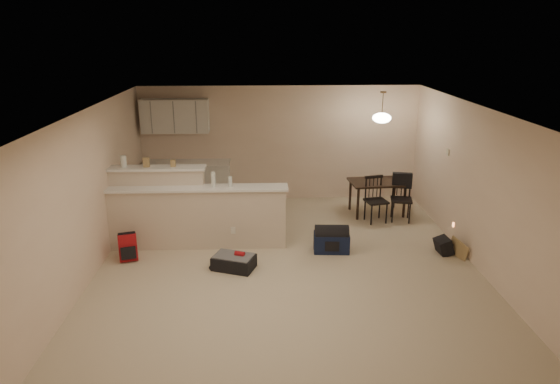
{
  "coord_description": "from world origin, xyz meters",
  "views": [
    {
      "loc": [
        -0.4,
        -7.16,
        3.61
      ],
      "look_at": [
        -0.1,
        0.7,
        1.05
      ],
      "focal_mm": 32.0,
      "sensor_mm": 36.0,
      "label": 1
    }
  ],
  "objects_px": {
    "navy_duffel": "(331,242)",
    "dining_chair_near": "(376,200)",
    "red_backpack": "(128,247)",
    "dining_table": "(377,185)",
    "dining_chair_far": "(401,198)",
    "pendant_lamp": "(382,117)",
    "suitcase": "(234,262)",
    "black_daypack": "(444,246)"
  },
  "relations": [
    {
      "from": "red_backpack",
      "to": "black_daypack",
      "type": "height_order",
      "value": "red_backpack"
    },
    {
      "from": "red_backpack",
      "to": "dining_chair_far",
      "type": "bearing_deg",
      "value": 2.0
    },
    {
      "from": "dining_chair_near",
      "to": "red_backpack",
      "type": "relative_size",
      "value": 2.07
    },
    {
      "from": "dining_table",
      "to": "red_backpack",
      "type": "xyz_separation_m",
      "value": [
        -4.56,
        -2.02,
        -0.39
      ]
    },
    {
      "from": "dining_chair_near",
      "to": "dining_table",
      "type": "bearing_deg",
      "value": 62.15
    },
    {
      "from": "red_backpack",
      "to": "navy_duffel",
      "type": "height_order",
      "value": "red_backpack"
    },
    {
      "from": "dining_chair_near",
      "to": "black_daypack",
      "type": "xyz_separation_m",
      "value": [
        0.83,
        -1.51,
        -0.32
      ]
    },
    {
      "from": "pendant_lamp",
      "to": "navy_duffel",
      "type": "distance_m",
      "value": 2.84
    },
    {
      "from": "navy_duffel",
      "to": "black_daypack",
      "type": "height_order",
      "value": "navy_duffel"
    },
    {
      "from": "pendant_lamp",
      "to": "navy_duffel",
      "type": "relative_size",
      "value": 1.04
    },
    {
      "from": "suitcase",
      "to": "red_backpack",
      "type": "height_order",
      "value": "red_backpack"
    },
    {
      "from": "dining_chair_near",
      "to": "suitcase",
      "type": "xyz_separation_m",
      "value": [
        -2.69,
        -1.95,
        -0.35
      ]
    },
    {
      "from": "dining_chair_far",
      "to": "black_daypack",
      "type": "xyz_separation_m",
      "value": [
        0.32,
        -1.56,
        -0.32
      ]
    },
    {
      "from": "dining_chair_far",
      "to": "black_daypack",
      "type": "relative_size",
      "value": 3.02
    },
    {
      "from": "navy_duffel",
      "to": "dining_chair_near",
      "type": "bearing_deg",
      "value": 55.73
    },
    {
      "from": "dining_table",
      "to": "dining_chair_far",
      "type": "bearing_deg",
      "value": -51.85
    },
    {
      "from": "pendant_lamp",
      "to": "suitcase",
      "type": "relative_size",
      "value": 0.98
    },
    {
      "from": "dining_chair_near",
      "to": "pendant_lamp",
      "type": "bearing_deg",
      "value": 62.15
    },
    {
      "from": "red_backpack",
      "to": "navy_duffel",
      "type": "xyz_separation_m",
      "value": [
        3.38,
        0.2,
        -0.06
      ]
    },
    {
      "from": "navy_duffel",
      "to": "pendant_lamp",
      "type": "bearing_deg",
      "value": 60.79
    },
    {
      "from": "suitcase",
      "to": "pendant_lamp",
      "type": "bearing_deg",
      "value": 60.74
    },
    {
      "from": "dining_table",
      "to": "suitcase",
      "type": "height_order",
      "value": "dining_table"
    },
    {
      "from": "suitcase",
      "to": "dining_chair_far",
      "type": "bearing_deg",
      "value": 52.05
    },
    {
      "from": "black_daypack",
      "to": "pendant_lamp",
      "type": "bearing_deg",
      "value": 14.68
    },
    {
      "from": "suitcase",
      "to": "dining_chair_near",
      "type": "bearing_deg",
      "value": 55.98
    },
    {
      "from": "dining_chair_near",
      "to": "red_backpack",
      "type": "height_order",
      "value": "dining_chair_near"
    },
    {
      "from": "dining_table",
      "to": "navy_duffel",
      "type": "height_order",
      "value": "dining_table"
    },
    {
      "from": "pendant_lamp",
      "to": "suitcase",
      "type": "height_order",
      "value": "pendant_lamp"
    },
    {
      "from": "dining_chair_near",
      "to": "black_daypack",
      "type": "relative_size",
      "value": 2.98
    },
    {
      "from": "red_backpack",
      "to": "navy_duffel",
      "type": "bearing_deg",
      "value": -12.63
    },
    {
      "from": "pendant_lamp",
      "to": "black_daypack",
      "type": "bearing_deg",
      "value": -70.25
    },
    {
      "from": "dining_chair_near",
      "to": "black_daypack",
      "type": "distance_m",
      "value": 1.75
    },
    {
      "from": "black_daypack",
      "to": "navy_duffel",
      "type": "bearing_deg",
      "value": 80.3
    },
    {
      "from": "dining_chair_far",
      "to": "suitcase",
      "type": "height_order",
      "value": "dining_chair_far"
    },
    {
      "from": "navy_duffel",
      "to": "dining_chair_far",
      "type": "bearing_deg",
      "value": 45.56
    },
    {
      "from": "pendant_lamp",
      "to": "suitcase",
      "type": "bearing_deg",
      "value": -139.34
    },
    {
      "from": "dining_table",
      "to": "dining_chair_far",
      "type": "height_order",
      "value": "dining_chair_far"
    },
    {
      "from": "navy_duffel",
      "to": "red_backpack",
      "type": "bearing_deg",
      "value": -173.01
    },
    {
      "from": "dining_chair_near",
      "to": "navy_duffel",
      "type": "height_order",
      "value": "dining_chair_near"
    },
    {
      "from": "suitcase",
      "to": "red_backpack",
      "type": "bearing_deg",
      "value": -172.36
    },
    {
      "from": "red_backpack",
      "to": "black_daypack",
      "type": "bearing_deg",
      "value": -15.5
    },
    {
      "from": "dining_chair_near",
      "to": "black_daypack",
      "type": "bearing_deg",
      "value": -74.7
    }
  ]
}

